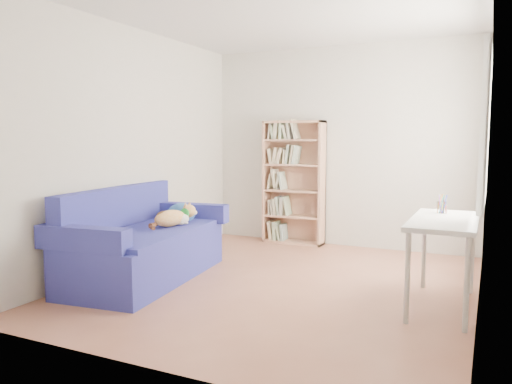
# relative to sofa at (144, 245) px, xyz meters

# --- Properties ---
(ground) EXTENTS (4.00, 4.00, 0.00)m
(ground) POSITION_rel_sofa_xyz_m (1.33, 0.39, -0.34)
(ground) COLOR #935842
(ground) RESTS_ON ground
(room_shell) EXTENTS (3.54, 4.04, 2.62)m
(room_shell) POSITION_rel_sofa_xyz_m (1.43, 0.42, 1.29)
(room_shell) COLOR silver
(room_shell) RESTS_ON ground
(sofa) EXTENTS (1.08, 1.94, 0.91)m
(sofa) POSITION_rel_sofa_xyz_m (0.00, 0.00, 0.00)
(sofa) COLOR navy
(sofa) RESTS_ON ground
(bookshelf) EXTENTS (0.82, 0.26, 1.64)m
(bookshelf) POSITION_rel_sofa_xyz_m (0.75, 2.25, 0.42)
(bookshelf) COLOR tan
(bookshelf) RESTS_ON ground
(desk) EXTENTS (0.52, 1.13, 0.75)m
(desk) POSITION_rel_sofa_xyz_m (2.81, 0.35, 0.33)
(desk) COLOR white
(desk) RESTS_ON ground
(pen_cup) EXTENTS (0.09, 0.09, 0.17)m
(pen_cup) POSITION_rel_sofa_xyz_m (2.76, 0.67, 0.47)
(pen_cup) COLOR white
(pen_cup) RESTS_ON desk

